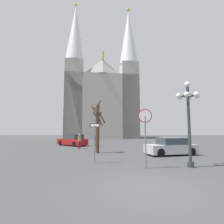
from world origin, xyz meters
TOP-DOWN VIEW (x-y plane):
  - ground_plane at (0.00, 0.00)m, footprint 120.00×120.00m
  - cathedral at (-3.46, 37.01)m, footprint 18.07×13.29m
  - stop_sign at (0.52, 3.32)m, footprint 0.76×0.11m
  - one_way_arrow_sign at (-2.36, 4.81)m, footprint 0.67×0.24m
  - street_lamp at (3.06, 3.57)m, footprint 1.38×1.23m
  - bare_tree at (-2.50, 9.64)m, footprint 1.35×1.09m
  - parked_car_near_silver at (3.64, 8.34)m, footprint 4.32×2.67m
  - parked_car_far_red at (-6.22, 16.99)m, footprint 4.34×4.02m
  - pedestrian_walking at (-3.08, 15.83)m, footprint 0.32×0.32m
  - pedestrian_standing at (-4.70, 13.18)m, footprint 0.32×0.32m

SIDE VIEW (x-z plane):
  - ground_plane at x=0.00m, z-range 0.00..0.00m
  - parked_car_near_silver at x=3.64m, z-range -0.04..1.36m
  - parked_car_far_red at x=-6.22m, z-range -0.05..1.43m
  - pedestrian_standing at x=-4.70m, z-range 0.16..1.76m
  - pedestrian_walking at x=-3.08m, z-range 0.17..1.81m
  - one_way_arrow_sign at x=-2.36m, z-range 0.33..2.78m
  - stop_sign at x=0.52m, z-range 0.63..3.84m
  - bare_tree at x=-2.50m, z-range -0.01..4.77m
  - street_lamp at x=3.06m, z-range 0.65..5.48m
  - cathedral at x=-3.46m, z-range -6.13..26.09m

